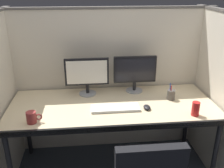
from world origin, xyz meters
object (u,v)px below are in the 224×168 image
Objects in this scene: desk at (113,109)px; computer_mouse at (147,107)px; soda_can at (196,109)px; coffee_mug at (32,117)px; keyboard_main at (115,108)px; monitor_left at (87,74)px; pen_cup at (171,95)px; monitor_right at (135,72)px.

computer_mouse reaches higher than desk.
computer_mouse is at bearing 158.29° from soda_can.
soda_can reaches higher than coffee_mug.
soda_can reaches higher than computer_mouse.
keyboard_main is 0.69m from soda_can.
computer_mouse is 0.76× the size of coffee_mug.
monitor_left is 2.63× the size of pen_cup.
monitor_left reaches higher than coffee_mug.
keyboard_main is at bearing 174.87° from computer_mouse.
computer_mouse is 0.98m from coffee_mug.
desk is 4.42× the size of keyboard_main.
monitor_right is 3.52× the size of soda_can.
keyboard_main is 2.63× the size of pen_cup.
keyboard_main is (-0.24, -0.38, -0.20)m from monitor_right.
monitor_right is at bearing 144.06° from pen_cup.
soda_can is 0.75× the size of pen_cup.
computer_mouse is at bearing -147.64° from pen_cup.
coffee_mug is at bearing -159.36° from desk.
keyboard_main reaches higher than desk.
coffee_mug is (-0.68, -0.26, 0.10)m from desk.
desk is 0.74m from soda_can.
coffee_mug is (-1.35, 0.01, -0.01)m from soda_can.
computer_mouse is 0.79× the size of soda_can.
soda_can reaches higher than desk.
keyboard_main is 3.41× the size of coffee_mug.
monitor_right is 1.09m from coffee_mug.
computer_mouse is 0.59× the size of pen_cup.
soda_can is 0.97× the size of coffee_mug.
monitor_right is 0.71m from soda_can.
soda_can is at bearing -72.13° from pen_cup.
monitor_left is at bearing 48.68° from coffee_mug.
monitor_right reaches higher than computer_mouse.
coffee_mug is (-1.25, -0.31, -0.00)m from pen_cup.
soda_can is at bearing -0.63° from coffee_mug.
computer_mouse is at bearing -84.28° from monitor_right.
monitor_left reaches higher than keyboard_main.
pen_cup is (0.56, 0.15, 0.04)m from keyboard_main.
computer_mouse reaches higher than keyboard_main.
computer_mouse is 0.33m from pen_cup.
monitor_right is 1.00× the size of keyboard_main.
monitor_left is 0.70m from coffee_mug.
monitor_right is at bearing 95.72° from computer_mouse.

